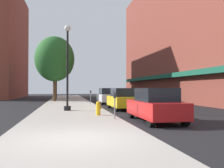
% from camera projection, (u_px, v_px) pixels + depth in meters
% --- Properties ---
extents(ground_plane, '(90.00, 90.00, 0.00)m').
position_uv_depth(ground_plane, '(108.00, 104.00, 25.94)').
color(ground_plane, black).
extents(sidewalk_slab, '(4.80, 50.00, 0.12)m').
position_uv_depth(sidewalk_slab, '(69.00, 103.00, 26.18)').
color(sidewalk_slab, '#A8A399').
rests_on(sidewalk_slab, ground).
extents(building_right_brick, '(6.80, 40.00, 18.23)m').
position_uv_depth(building_right_brick, '(186.00, 31.00, 32.05)').
color(building_right_brick, brown).
rests_on(building_right_brick, ground).
extents(building_far_background, '(6.80, 18.00, 18.23)m').
position_uv_depth(building_far_background, '(2.00, 45.00, 41.97)').
color(building_far_background, brown).
rests_on(building_far_background, ground).
extents(lamppost, '(0.48, 0.48, 5.90)m').
position_uv_depth(lamppost, '(67.00, 66.00, 16.98)').
color(lamppost, black).
rests_on(lamppost, sidewalk_slab).
extents(fire_hydrant, '(0.33, 0.26, 0.79)m').
position_uv_depth(fire_hydrant, '(98.00, 108.00, 14.04)').
color(fire_hydrant, gold).
rests_on(fire_hydrant, sidewalk_slab).
extents(parking_meter_near, '(0.14, 0.09, 1.31)m').
position_uv_depth(parking_meter_near, '(91.00, 95.00, 24.07)').
color(parking_meter_near, slate).
rests_on(parking_meter_near, sidewalk_slab).
extents(parking_meter_far, '(0.14, 0.09, 1.31)m').
position_uv_depth(parking_meter_far, '(115.00, 102.00, 12.24)').
color(parking_meter_far, slate).
rests_on(parking_meter_far, sidewalk_slab).
extents(tree_near, '(4.64, 4.64, 7.67)m').
position_uv_depth(tree_near, '(55.00, 59.00, 29.18)').
color(tree_near, '#4C3823').
rests_on(tree_near, sidewalk_slab).
extents(tree_mid, '(4.51, 4.51, 7.70)m').
position_uv_depth(tree_mid, '(56.00, 63.00, 34.91)').
color(tree_mid, '#422D1E').
rests_on(tree_mid, sidewalk_slab).
extents(car_red, '(1.80, 4.30, 1.66)m').
position_uv_depth(car_red, '(155.00, 105.00, 12.16)').
color(car_red, black).
rests_on(car_red, ground).
extents(car_yellow, '(1.80, 4.30, 1.66)m').
position_uv_depth(car_yellow, '(123.00, 99.00, 19.06)').
color(car_yellow, black).
rests_on(car_yellow, ground).
extents(car_white, '(1.80, 4.30, 1.66)m').
position_uv_depth(car_white, '(108.00, 96.00, 25.97)').
color(car_white, black).
rests_on(car_white, ground).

